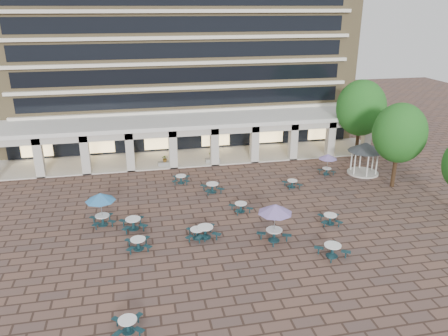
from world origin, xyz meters
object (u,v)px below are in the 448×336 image
(gazebo, at_px, (365,150))
(planter_left, at_px, (165,162))
(picnic_table_1, at_px, (128,324))
(picnic_table_2, at_px, (197,233))
(planter_right, at_px, (212,158))
(picnic_table_0, at_px, (138,243))

(gazebo, relative_size, planter_left, 2.24)
(picnic_table_1, height_order, gazebo, gazebo)
(picnic_table_2, height_order, planter_right, planter_right)
(picnic_table_0, xyz_separation_m, picnic_table_2, (4.10, 0.64, -0.02))
(picnic_table_0, distance_m, gazebo, 24.08)
(planter_left, height_order, planter_right, planter_right)
(picnic_table_2, bearing_deg, gazebo, 37.42)
(picnic_table_0, height_order, picnic_table_1, picnic_table_0)
(planter_left, xyz_separation_m, planter_right, (4.89, 0.00, 0.10))
(picnic_table_1, relative_size, planter_right, 1.12)
(planter_right, bearing_deg, picnic_table_1, -109.97)
(gazebo, xyz_separation_m, planter_right, (-13.89, 5.90, -1.77))
(picnic_table_2, bearing_deg, planter_left, 103.67)
(gazebo, height_order, planter_right, gazebo)
(gazebo, xyz_separation_m, planter_left, (-18.78, 5.90, -1.87))
(gazebo, relative_size, planter_right, 2.24)
(picnic_table_0, bearing_deg, planter_left, 74.99)
(picnic_table_1, xyz_separation_m, picnic_table_2, (4.79, 8.60, 0.01))
(picnic_table_2, bearing_deg, picnic_table_0, -161.32)
(picnic_table_0, distance_m, picnic_table_2, 4.15)
(picnic_table_1, bearing_deg, planter_right, 67.37)
(picnic_table_1, distance_m, picnic_table_2, 9.84)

